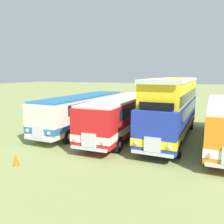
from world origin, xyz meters
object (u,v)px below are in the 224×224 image
at_px(bus_second_in_row, 122,113).
at_px(cone_mid_row, 16,159).
at_px(bus_first_in_row, 84,110).
at_px(bus_third_in_row, 172,107).

xyz_separation_m(bus_second_in_row, cone_mid_row, (-2.90, -8.19, -1.40)).
distance_m(bus_second_in_row, cone_mid_row, 8.80).
bearing_deg(bus_second_in_row, bus_first_in_row, 174.91).
bearing_deg(bus_second_in_row, bus_third_in_row, 9.15).
relative_size(bus_third_in_row, cone_mid_row, 15.86).
xyz_separation_m(bus_first_in_row, bus_second_in_row, (3.73, -0.33, 0.00)).
distance_m(bus_first_in_row, bus_second_in_row, 3.74).
bearing_deg(cone_mid_row, bus_second_in_row, 70.53).
bearing_deg(bus_third_in_row, bus_first_in_row, -177.93).
bearing_deg(bus_first_in_row, cone_mid_row, -84.44).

